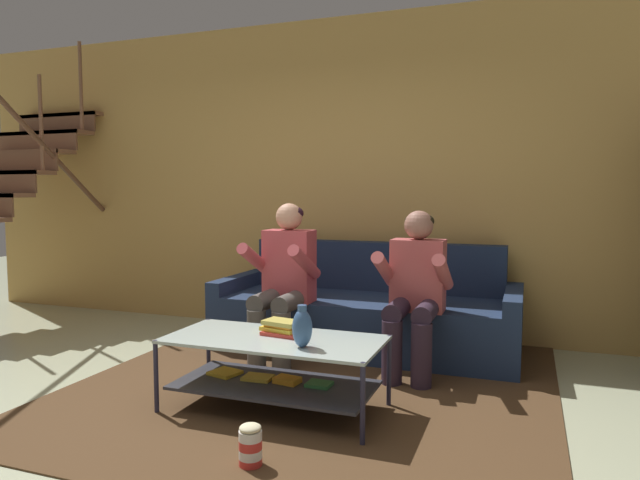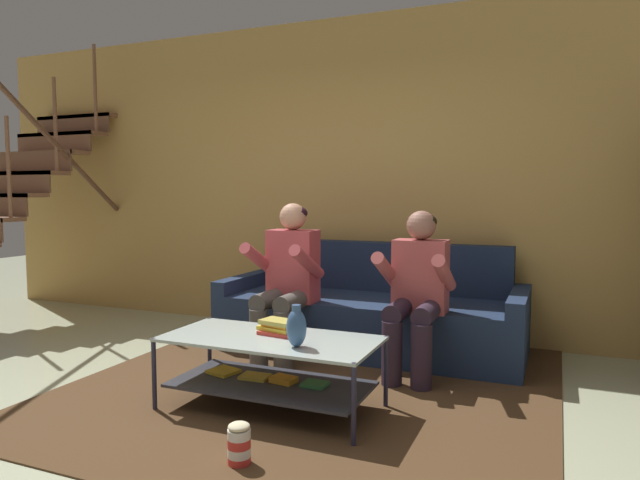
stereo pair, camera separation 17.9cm
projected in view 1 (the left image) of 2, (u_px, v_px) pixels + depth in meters
ground at (206, 429)px, 3.15m from camera, size 16.80×16.80×0.00m
back_partition at (343, 177)px, 5.33m from camera, size 8.40×0.12×2.90m
couch at (366, 314)px, 4.76m from camera, size 2.46×0.92×0.87m
person_seated_left at (284, 275)px, 4.40m from camera, size 0.50×0.58×1.22m
person_seated_right at (415, 286)px, 4.04m from camera, size 0.50×0.58×1.18m
coffee_table at (274, 362)px, 3.41m from camera, size 1.29×0.61×0.44m
area_rug at (322, 379)px, 3.99m from camera, size 3.10×3.45×0.01m
vase at (302, 327)px, 3.18m from camera, size 0.11×0.11×0.24m
book_stack at (282, 328)px, 3.47m from camera, size 0.27×0.20×0.09m
popcorn_tub at (250, 445)px, 2.71m from camera, size 0.11×0.11×0.21m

